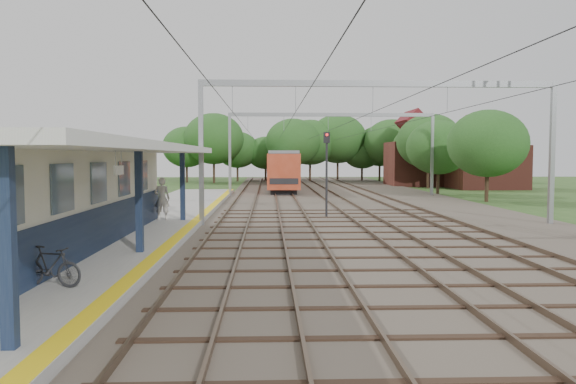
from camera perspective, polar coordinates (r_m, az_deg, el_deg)
name	(u,v)px	position (r m, az deg, el deg)	size (l,w,h in m)	color
ground	(352,313)	(12.47, 6.56, -12.16)	(160.00, 160.00, 0.00)	#2D4C1E
ballast_bed	(346,201)	(42.39, 5.87, -0.88)	(18.00, 90.00, 0.10)	#473D33
platform	(145,226)	(26.67, -14.35, -3.39)	(5.00, 52.00, 0.35)	gray
yellow_stripe	(194,222)	(26.26, -9.55, -3.04)	(0.45, 52.00, 0.01)	yellow
station_building	(56,197)	(20.18, -22.52, -0.45)	(3.41, 18.00, 3.40)	beige
canopy	(78,148)	(18.83, -20.53, 4.19)	(6.40, 20.00, 3.44)	#121F3A
rail_tracks	(312,199)	(42.11, 2.49, -0.73)	(11.80, 88.00, 0.15)	brown
catenary_system	(347,124)	(37.56, 5.98, 6.87)	(17.22, 88.00, 7.00)	gray
tree_band	(314,144)	(69.23, 2.67, 4.92)	(31.72, 30.88, 8.82)	#382619
house_near	(487,160)	(62.19, 19.53, 3.07)	(7.00, 6.12, 7.89)	brown
house_far	(423,158)	(66.30, 13.59, 3.42)	(8.00, 6.12, 8.66)	brown
person	(162,199)	(27.41, -12.69, -0.66)	(0.75, 0.49, 2.05)	beige
bicycle	(50,266)	(14.29, -23.01, -6.97)	(0.45, 1.60, 0.96)	black
train	(280,167)	(64.76, -0.86, 2.52)	(2.87, 35.78, 3.78)	black
signal_post	(327,163)	(30.43, 3.95, 2.98)	(0.36, 0.31, 4.69)	black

